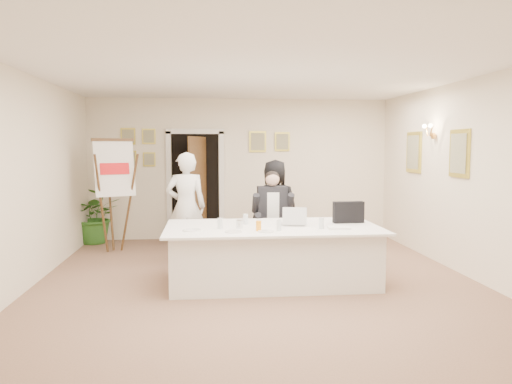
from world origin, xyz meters
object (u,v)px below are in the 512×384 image
Objects in this scene: potted_palm at (96,215)px; paper_stack at (339,228)px; standing_man at (186,207)px; oj_glass at (259,226)px; standing_woman at (275,206)px; laptop at (293,215)px; laptop_bag at (348,212)px; flip_chart at (114,201)px; seated_man at (273,217)px; steel_jug at (240,224)px; conference_table at (272,254)px.

paper_stack is (3.84, -3.41, 0.26)m from potted_palm.
oj_glass is (0.99, -1.80, -0.04)m from standing_man.
standing_woman is 1.83m from laptop.
potted_palm is at bearing -47.55° from standing_man.
laptop is at bearing 133.80° from standing_man.
laptop_bag is at bearing -35.45° from potted_palm.
laptop_bag reaches higher than laptop.
flip_chart is 4.16m from paper_stack.
standing_man is 2.03m from laptop.
standing_woman is 12.51× the size of oj_glass.
standing_man is at bearing 139.81° from paper_stack.
seated_man is at bearing -21.26° from flip_chart.
seated_man reaches higher than potted_palm.
seated_man reaches higher than oj_glass.
standing_man is at bearing 149.71° from laptop.
steel_jug is (0.76, -1.57, -0.05)m from standing_man.
standing_woman reaches higher than paper_stack.
flip_chart reaches higher than standing_man.
laptop_bag is 1.60m from steel_jug.
laptop_bag is at bearing 9.62° from conference_table.
potted_palm reaches higher than paper_stack.
potted_palm is 3.69× the size of paper_stack.
flip_chart reaches higher than oj_glass.
steel_jug is at bearing -152.17° from laptop.
standing_woman is 3.52m from potted_palm.
seated_man is at bearing 64.72° from steel_jug.
oj_glass is (-0.52, -0.45, -0.07)m from laptop.
flip_chart is at bearing 143.15° from paper_stack.
flip_chart is 1.82× the size of potted_palm.
standing_man is at bearing 19.31° from standing_woman.
standing_man is at bearing 115.74° from steel_jug.
conference_table is 0.65m from steel_jug.
conference_table is 1.98m from standing_woman.
laptop_bag is (3.60, -2.01, 0.03)m from flip_chart.
flip_chart is 1.11× the size of standing_man.
flip_chart reaches higher than steel_jug.
standing_woman is 3.77× the size of laptop_bag.
standing_woman is at bearing -166.99° from standing_man.
paper_stack is at bearing -19.64° from conference_table.
steel_jug is (2.54, -3.25, 0.30)m from potted_palm.
seated_man is at bearing 75.85° from oj_glass.
laptop_bag is 1.45m from oj_glass.
standing_man is at bearing 154.27° from seated_man.
standing_man is 2.05m from oj_glass.
seated_man is 13.46× the size of steel_jug.
flip_chart is at bearing 147.97° from laptop_bag.
steel_jug is at bearing 134.73° from oj_glass.
oj_glass is 1.18× the size of steel_jug.
potted_palm is 4.45m from oj_glass.
laptop_bag is 3.32× the size of oj_glass.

